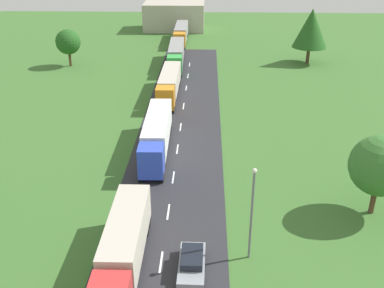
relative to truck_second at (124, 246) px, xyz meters
name	(u,v)px	position (x,y,z in m)	size (l,w,h in m)	color
truck_second	(124,246)	(0.00, 0.00, 0.00)	(2.56, 12.20, 3.63)	red
truck_third	(157,134)	(0.30, 19.15, 0.06)	(2.72, 14.16, 3.70)	blue
truck_fourth	(169,83)	(0.22, 37.25, -0.08)	(2.58, 14.16, 3.41)	orange
truck_fifth	(176,54)	(0.15, 53.62, 0.01)	(2.86, 15.00, 3.60)	green
truck_sixth	(181,33)	(-0.04, 72.25, -0.08)	(2.54, 14.66, 3.42)	orange
car_third	(192,263)	(4.83, 0.01, -1.33)	(1.95, 4.56, 1.42)	#8C939E
lamppost_second	(252,210)	(9.08, 1.75, 2.15)	(0.36, 0.36, 7.63)	slate
tree_oak	(380,166)	(20.22, 8.07, 2.50)	(5.17, 5.17, 7.23)	#513823
tree_pine	(311,28)	(24.12, 56.40, 4.20)	(6.18, 6.18, 9.76)	#513823
tree_elm	(68,42)	(-18.87, 52.95, 2.19)	(4.35, 4.35, 6.53)	#513823
distant_building	(174,16)	(-2.43, 86.09, 1.04)	(14.35, 9.86, 6.35)	#B2A899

